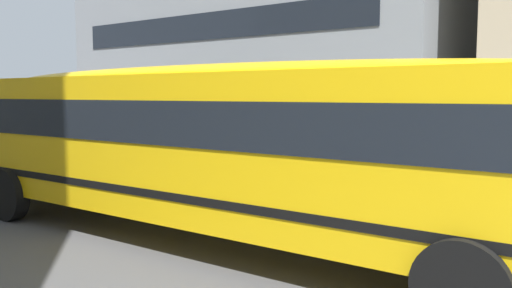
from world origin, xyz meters
TOP-DOWN VIEW (x-y plane):
  - ground_plane at (0.00, 0.00)m, footprint 400.00×400.00m
  - sidewalk_far at (0.00, 7.03)m, footprint 120.00×3.00m
  - lane_centreline at (0.00, 0.00)m, footprint 110.00×0.16m
  - school_bus at (3.18, -1.69)m, footprint 12.59×2.98m
  - parked_car_black_past_driveway at (-4.49, 4.35)m, footprint 3.98×2.05m
  - apartment_block_far_left at (-6.03, 14.98)m, footprint 18.03×12.95m

SIDE VIEW (x-z plane):
  - ground_plane at x=0.00m, z-range 0.00..0.00m
  - lane_centreline at x=0.00m, z-range 0.00..0.01m
  - sidewalk_far at x=0.00m, z-range 0.00..0.01m
  - parked_car_black_past_driveway at x=-4.49m, z-range 0.02..1.66m
  - school_bus at x=3.18m, z-range 0.26..3.07m
  - apartment_block_far_left at x=-6.03m, z-range 0.00..13.30m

